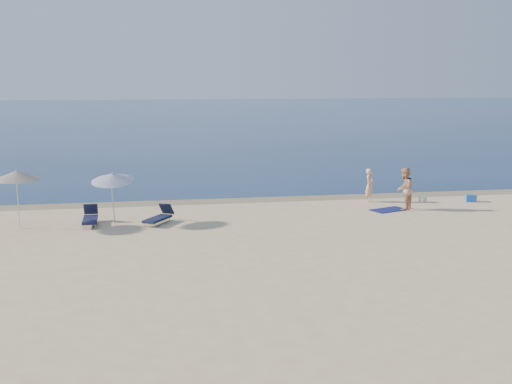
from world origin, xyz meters
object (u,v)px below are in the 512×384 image
(person_left, at_px, (370,185))
(person_right, at_px, (404,189))
(blue_cooler, at_px, (471,198))
(umbrella_near, at_px, (113,177))

(person_left, xyz_separation_m, person_right, (0.92, -2.11, 0.15))
(person_left, relative_size, blue_cooler, 3.35)
(person_left, bearing_deg, umbrella_near, 145.14)
(person_right, bearing_deg, blue_cooler, 147.13)
(person_right, distance_m, umbrella_near, 13.20)
(person_left, xyz_separation_m, umbrella_near, (-12.22, -2.90, 1.15))
(person_left, height_order, umbrella_near, umbrella_near)
(blue_cooler, relative_size, umbrella_near, 0.21)
(person_left, bearing_deg, blue_cooler, -58.20)
(blue_cooler, bearing_deg, umbrella_near, -157.54)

